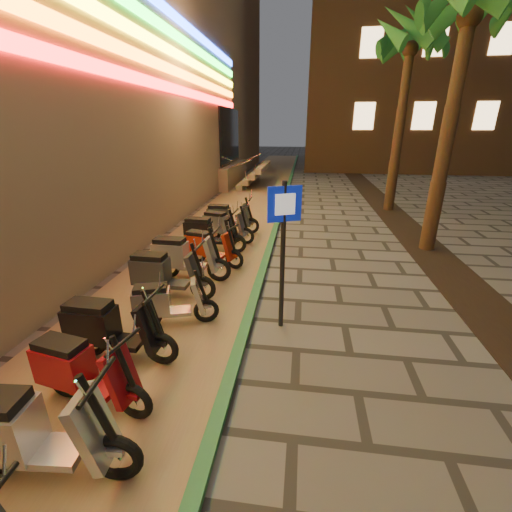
# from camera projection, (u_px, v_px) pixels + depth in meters

# --- Properties ---
(ground) EXTENTS (120.00, 120.00, 0.00)m
(ground) POSITION_uv_depth(u_px,v_px,m) (293.00, 439.00, 3.88)
(ground) COLOR #474442
(ground) RESTS_ON ground
(parking_strip) EXTENTS (3.40, 60.00, 0.01)m
(parking_strip) POSITION_uv_depth(u_px,v_px,m) (236.00, 216.00, 13.47)
(parking_strip) COLOR #8C7251
(parking_strip) RESTS_ON ground
(green_curb) EXTENTS (0.18, 60.00, 0.10)m
(green_curb) POSITION_uv_depth(u_px,v_px,m) (279.00, 217.00, 13.24)
(green_curb) COLOR #276839
(green_curb) RESTS_ON ground
(planting_strip) EXTENTS (1.20, 40.00, 0.02)m
(planting_strip) POSITION_uv_depth(u_px,v_px,m) (454.00, 277.00, 8.05)
(planting_strip) COLOR black
(planting_strip) RESTS_ON ground
(apartment_block) EXTENTS (18.00, 16.06, 25.00)m
(apartment_block) POSITION_uv_depth(u_px,v_px,m) (423.00, 6.00, 27.93)
(apartment_block) COLOR brown
(apartment_block) RESTS_ON ground
(palm_c) EXTENTS (2.97, 3.02, 6.91)m
(palm_c) POSITION_uv_depth(u_px,v_px,m) (470.00, 15.00, 7.87)
(palm_c) COLOR #472D19
(palm_c) RESTS_ON ground
(palm_d) EXTENTS (2.97, 3.02, 7.16)m
(palm_d) POSITION_uv_depth(u_px,v_px,m) (410.00, 49.00, 12.43)
(palm_d) COLOR #472D19
(palm_d) RESTS_ON ground
(pedestrian_sign) EXTENTS (0.52, 0.26, 2.55)m
(pedestrian_sign) POSITION_uv_depth(u_px,v_px,m) (283.00, 237.00, 5.51)
(pedestrian_sign) COLOR black
(pedestrian_sign) RESTS_ON ground
(scooter_3) EXTENTS (1.81, 0.65, 1.28)m
(scooter_3) POSITION_uv_depth(u_px,v_px,m) (25.00, 433.00, 3.30)
(scooter_3) COLOR black
(scooter_3) RESTS_ON ground
(scooter_4) EXTENTS (1.62, 0.71, 1.14)m
(scooter_4) POSITION_uv_depth(u_px,v_px,m) (80.00, 371.00, 4.23)
(scooter_4) COLOR black
(scooter_4) RESTS_ON ground
(scooter_5) EXTENTS (1.72, 0.60, 1.21)m
(scooter_5) POSITION_uv_depth(u_px,v_px,m) (108.00, 328.00, 5.07)
(scooter_5) COLOR black
(scooter_5) RESTS_ON ground
(scooter_6) EXTENTS (1.46, 0.78, 1.04)m
(scooter_6) POSITION_uv_depth(u_px,v_px,m) (165.00, 303.00, 5.94)
(scooter_6) COLOR black
(scooter_6) RESTS_ON ground
(scooter_7) EXTENTS (1.73, 0.61, 1.22)m
(scooter_7) POSITION_uv_depth(u_px,v_px,m) (163.00, 274.00, 6.93)
(scooter_7) COLOR black
(scooter_7) RESTS_ON ground
(scooter_8) EXTENTS (1.80, 0.63, 1.27)m
(scooter_8) POSITION_uv_depth(u_px,v_px,m) (182.00, 256.00, 7.78)
(scooter_8) COLOR black
(scooter_8) RESTS_ON ground
(scooter_9) EXTENTS (1.57, 0.78, 1.11)m
(scooter_9) POSITION_uv_depth(u_px,v_px,m) (208.00, 247.00, 8.64)
(scooter_9) COLOR black
(scooter_9) RESTS_ON ground
(scooter_10) EXTENTS (1.75, 0.61, 1.24)m
(scooter_10) POSITION_uv_depth(u_px,v_px,m) (208.00, 233.00, 9.56)
(scooter_10) COLOR black
(scooter_10) RESTS_ON ground
(scooter_11) EXTENTS (1.64, 0.81, 1.16)m
(scooter_11) POSITION_uv_depth(u_px,v_px,m) (223.00, 225.00, 10.42)
(scooter_11) COLOR black
(scooter_11) RESTS_ON ground
(scooter_12) EXTENTS (1.71, 0.60, 1.21)m
(scooter_12) POSITION_uv_depth(u_px,v_px,m) (227.00, 217.00, 11.24)
(scooter_12) COLOR black
(scooter_12) RESTS_ON ground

